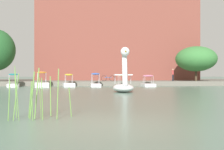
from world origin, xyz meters
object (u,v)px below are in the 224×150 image
Objects in this scene: pedal_boat_teal at (13,83)px; person_on_path at (173,75)px; bicycle_parked at (108,78)px; pedal_boat_lime at (122,83)px; pedal_boat_orange at (42,83)px; swan_boat at (124,82)px; tree_sapling_by_fence at (196,59)px; pedal_boat_blue at (95,83)px; pedal_boat_yellow at (69,83)px; pedal_boat_pink at (148,83)px.

person_on_path reaches higher than pedal_boat_teal.
person_on_path reaches higher than bicycle_parked.
pedal_boat_lime is 8.95m from pedal_boat_orange.
tree_sapling_by_fence is at bearing 51.73° from swan_boat.
tree_sapling_by_fence is 11.50m from bicycle_parked.
pedal_boat_orange is at bearing -169.09° from tree_sapling_by_fence.
pedal_boat_blue is at bearing 0.70° from pedal_boat_orange.
tree_sapling_by_fence is at bearing 8.52° from pedal_boat_teal.
pedal_boat_yellow is 0.95× the size of pedal_boat_teal.
bicycle_parked is at bearing -173.39° from person_on_path.
swan_boat is 10.10m from pedal_boat_blue.
bicycle_parked is at bearing 110.53° from pedal_boat_lime.
pedal_boat_teal reaches higher than pedal_boat_yellow.
tree_sapling_by_fence is at bearing -1.17° from bicycle_parked.
person_on_path is (7.15, 4.81, 0.93)m from pedal_boat_lime.
pedal_boat_blue is 0.77× the size of pedal_boat_orange.
pedal_boat_yellow is 16.40m from tree_sapling_by_fence.
tree_sapling_by_fence is at bearing 10.91° from pedal_boat_orange.
pedal_boat_pink is (3.79, 10.10, -0.38)m from swan_boat.
tree_sapling_by_fence reaches higher than person_on_path.
pedal_boat_orange is at bearing -179.30° from pedal_boat_blue.
pedal_boat_yellow is at bearing -161.15° from person_on_path.
pedal_boat_yellow is (-5.23, 10.12, -0.36)m from swan_boat.
pedal_boat_teal is at bearing 178.57° from pedal_boat_lime.
person_on_path reaches higher than pedal_boat_orange.
swan_boat reaches higher than pedal_boat_blue.
person_on_path is 0.92× the size of bicycle_parked.
pedal_boat_teal is (-12.13, 0.30, -0.02)m from pedal_boat_lime.
tree_sapling_by_fence is (21.93, 3.28, 2.94)m from pedal_boat_teal.
tree_sapling_by_fence is 4.42× the size of person_on_path.
pedal_boat_teal is 19.82m from person_on_path.
pedal_boat_lime is 12.13m from pedal_boat_teal.
pedal_boat_yellow reaches higher than bicycle_parked.
pedal_boat_yellow is at bearing 176.92° from pedal_boat_lime.
swan_boat is 2.14× the size of person_on_path.
pedal_boat_pink is 8.10m from tree_sapling_by_fence.
swan_boat is 17.25m from tree_sapling_by_fence.
pedal_boat_lime is 6.00m from pedal_boat_yellow.
pedal_boat_pink is 6.19m from person_on_path.
pedal_boat_yellow is at bearing 6.77° from pedal_boat_orange.
bicycle_parked is (1.56, 3.77, 0.45)m from pedal_boat_blue.
swan_boat is 11.40m from pedal_boat_yellow.
pedal_boat_blue is 3.02m from pedal_boat_yellow.
pedal_boat_pink is at bearing -132.43° from person_on_path.
tree_sapling_by_fence is at bearing 11.68° from pedal_boat_yellow.
swan_boat is at bearing -118.44° from person_on_path.
pedal_boat_yellow is at bearing -142.56° from bicycle_parked.
pedal_boat_blue is 1.16× the size of bicycle_parked.
pedal_boat_pink is at bearing 69.44° from swan_boat.
pedal_boat_teal is (-15.16, 0.00, 0.05)m from pedal_boat_pink.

